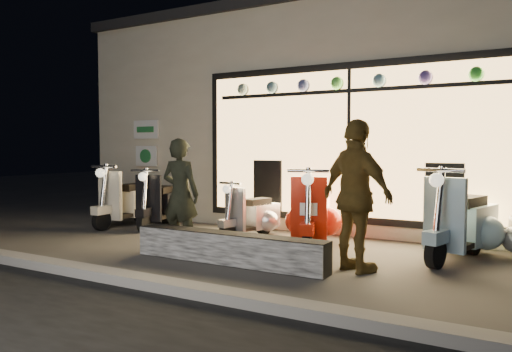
{
  "coord_description": "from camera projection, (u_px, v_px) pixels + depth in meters",
  "views": [
    {
      "loc": [
        3.52,
        -5.94,
        1.49
      ],
      "look_at": [
        -0.2,
        0.6,
        1.05
      ],
      "focal_mm": 35.0,
      "sensor_mm": 36.0,
      "label": 1
    }
  ],
  "objects": [
    {
      "name": "man",
      "position": [
        180.0,
        194.0,
        7.22
      ],
      "size": [
        0.61,
        0.42,
        1.61
      ],
      "primitive_type": "imported",
      "rotation": [
        0.0,
        0.0,
        3.21
      ],
      "color": "black",
      "rests_on": "ground"
    },
    {
      "name": "scooter_red",
      "position": [
        312.0,
        215.0,
        7.6
      ],
      "size": [
        0.84,
        1.58,
        1.13
      ],
      "rotation": [
        0.0,
        0.0,
        0.32
      ],
      "color": "black",
      "rests_on": "ground"
    },
    {
      "name": "shop_building",
      "position": [
        360.0,
        120.0,
        11.18
      ],
      "size": [
        10.2,
        6.23,
        4.2
      ],
      "color": "beige",
      "rests_on": "ground"
    },
    {
      "name": "woman",
      "position": [
        357.0,
        196.0,
        5.9
      ],
      "size": [
        1.15,
        0.89,
        1.82
      ],
      "primitive_type": "imported",
      "rotation": [
        0.0,
        0.0,
        2.66
      ],
      "color": "brown",
      "rests_on": "ground"
    },
    {
      "name": "kerb",
      "position": [
        150.0,
        283.0,
        5.24
      ],
      "size": [
        40.0,
        0.25,
        0.12
      ],
      "primitive_type": "cube",
      "color": "slate",
      "rests_on": "ground"
    },
    {
      "name": "ground",
      "position": [
        247.0,
        253.0,
        6.98
      ],
      "size": [
        40.0,
        40.0,
        0.0
      ],
      "primitive_type": "plane",
      "color": "#383533",
      "rests_on": "ground"
    },
    {
      "name": "scooter_cream",
      "position": [
        132.0,
        201.0,
        9.57
      ],
      "size": [
        0.53,
        1.55,
        1.11
      ],
      "rotation": [
        0.0,
        0.0,
        0.04
      ],
      "color": "black",
      "rests_on": "ground"
    },
    {
      "name": "scooter_black",
      "position": [
        161.0,
        203.0,
        9.43
      ],
      "size": [
        0.74,
        1.47,
        1.05
      ],
      "rotation": [
        0.0,
        0.0,
        0.29
      ],
      "color": "black",
      "rests_on": "ground"
    },
    {
      "name": "scooter_silver",
      "position": [
        255.0,
        215.0,
        8.28
      ],
      "size": [
        0.58,
        1.26,
        0.9
      ],
      "rotation": [
        0.0,
        0.0,
        -0.21
      ],
      "color": "black",
      "rests_on": "ground"
    },
    {
      "name": "graffiti_barrier",
      "position": [
        228.0,
        248.0,
        6.35
      ],
      "size": [
        2.7,
        0.28,
        0.4
      ],
      "primitive_type": "cube",
      "color": "black",
      "rests_on": "ground"
    },
    {
      "name": "scooter_blue",
      "position": [
        464.0,
        223.0,
        6.68
      ],
      "size": [
        0.81,
        1.65,
        1.18
      ],
      "rotation": [
        0.0,
        0.0,
        -0.26
      ],
      "color": "black",
      "rests_on": "ground"
    }
  ]
}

